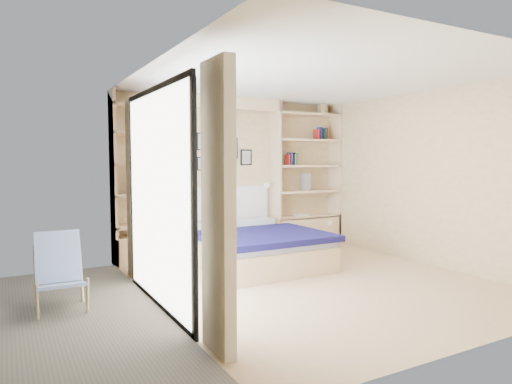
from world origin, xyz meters
TOP-DOWN VIEW (x-y plane):
  - ground at (0.00, 0.00)m, footprint 4.50×4.50m
  - room_shell at (-0.39, 1.52)m, footprint 4.50×4.50m
  - bed at (-0.22, 1.18)m, footprint 1.69×2.10m
  - photo_gallery at (-0.45, 2.22)m, footprint 1.48×0.02m
  - reading_lamps at (-0.30, 2.00)m, footprint 1.92×0.12m
  - shelf_decor at (1.07, 2.07)m, footprint 3.51×0.23m
  - deck_chair at (-2.87, 0.44)m, footprint 0.50×0.80m

SIDE VIEW (x-z plane):
  - ground at x=0.00m, z-range 0.00..0.00m
  - bed at x=-0.22m, z-range -0.26..0.81m
  - deck_chair at x=-2.87m, z-range -0.02..0.77m
  - room_shell at x=-0.39m, z-range -1.17..3.33m
  - reading_lamps at x=-0.30m, z-range 1.03..1.17m
  - photo_gallery at x=-0.45m, z-range 1.19..2.01m
  - shelf_decor at x=1.07m, z-range 0.66..2.69m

